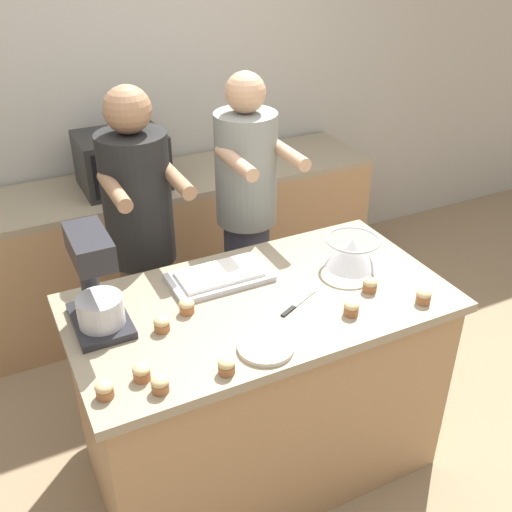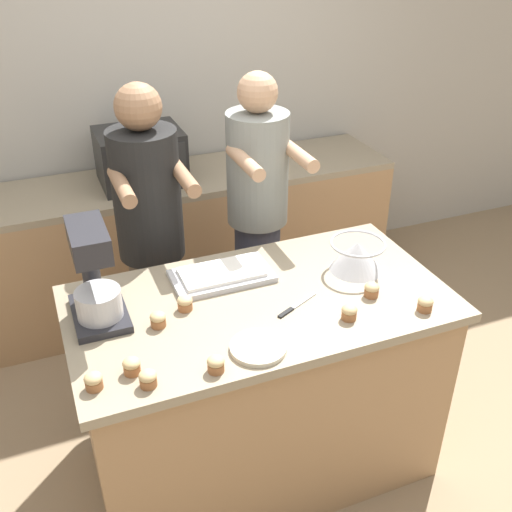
{
  "view_description": "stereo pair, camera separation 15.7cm",
  "coord_description": "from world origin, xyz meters",
  "px_view_note": "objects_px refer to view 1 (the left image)",
  "views": [
    {
      "loc": [
        -0.89,
        -1.76,
        2.3
      ],
      "look_at": [
        0.0,
        0.04,
        1.11
      ],
      "focal_mm": 42.0,
      "sensor_mm": 36.0,
      "label": 1
    },
    {
      "loc": [
        -0.75,
        -1.82,
        2.3
      ],
      "look_at": [
        0.0,
        0.04,
        1.11
      ],
      "focal_mm": 42.0,
      "sensor_mm": 36.0,
      "label": 2
    }
  ],
  "objects_px": {
    "cupcake_0": "(227,366)",
    "person_right": "(247,226)",
    "cupcake_2": "(370,285)",
    "cupcake_3": "(160,384)",
    "cupcake_1": "(142,372)",
    "baking_tray": "(219,276)",
    "stand_mixer": "(95,286)",
    "microwave_oven": "(122,160)",
    "cupcake_8": "(187,306)",
    "cupcake_6": "(424,296)",
    "cupcake_7": "(105,389)",
    "cupcake_4": "(162,324)",
    "small_plate": "(266,347)",
    "person_left": "(143,249)",
    "mixing_bowl": "(352,251)",
    "knife": "(296,305)",
    "cupcake_5": "(351,308)"
  },
  "relations": [
    {
      "from": "cupcake_1",
      "to": "cupcake_8",
      "type": "xyz_separation_m",
      "value": [
        0.27,
        0.29,
        0.0
      ]
    },
    {
      "from": "person_right",
      "to": "cupcake_3",
      "type": "distance_m",
      "value": 1.29
    },
    {
      "from": "cupcake_2",
      "to": "person_right",
      "type": "bearing_deg",
      "value": 100.47
    },
    {
      "from": "cupcake_0",
      "to": "person_right",
      "type": "bearing_deg",
      "value": 61.08
    },
    {
      "from": "small_plate",
      "to": "cupcake_2",
      "type": "height_order",
      "value": "cupcake_2"
    },
    {
      "from": "cupcake_3",
      "to": "cupcake_1",
      "type": "bearing_deg",
      "value": 114.21
    },
    {
      "from": "person_right",
      "to": "cupcake_1",
      "type": "distance_m",
      "value": 1.26
    },
    {
      "from": "mixing_bowl",
      "to": "cupcake_6",
      "type": "relative_size",
      "value": 3.94
    },
    {
      "from": "mixing_bowl",
      "to": "cupcake_4",
      "type": "relative_size",
      "value": 3.94
    },
    {
      "from": "baking_tray",
      "to": "mixing_bowl",
      "type": "bearing_deg",
      "value": -14.42
    },
    {
      "from": "cupcake_1",
      "to": "baking_tray",
      "type": "bearing_deg",
      "value": 43.36
    },
    {
      "from": "stand_mixer",
      "to": "microwave_oven",
      "type": "distance_m",
      "value": 1.42
    },
    {
      "from": "cupcake_6",
      "to": "cupcake_3",
      "type": "bearing_deg",
      "value": -179.14
    },
    {
      "from": "cupcake_0",
      "to": "cupcake_8",
      "type": "bearing_deg",
      "value": 89.59
    },
    {
      "from": "cupcake_2",
      "to": "cupcake_3",
      "type": "distance_m",
      "value": 0.97
    },
    {
      "from": "person_left",
      "to": "baking_tray",
      "type": "distance_m",
      "value": 0.53
    },
    {
      "from": "person_right",
      "to": "cupcake_1",
      "type": "relative_size",
      "value": 27.39
    },
    {
      "from": "cupcake_2",
      "to": "stand_mixer",
      "type": "bearing_deg",
      "value": 165.71
    },
    {
      "from": "mixing_bowl",
      "to": "small_plate",
      "type": "height_order",
      "value": "mixing_bowl"
    },
    {
      "from": "stand_mixer",
      "to": "microwave_oven",
      "type": "xyz_separation_m",
      "value": [
        0.46,
        1.34,
        -0.07
      ]
    },
    {
      "from": "microwave_oven",
      "to": "cupcake_7",
      "type": "relative_size",
      "value": 7.9
    },
    {
      "from": "small_plate",
      "to": "cupcake_1",
      "type": "height_order",
      "value": "cupcake_1"
    },
    {
      "from": "cupcake_1",
      "to": "stand_mixer",
      "type": "bearing_deg",
      "value": 97.63
    },
    {
      "from": "microwave_oven",
      "to": "cupcake_7",
      "type": "bearing_deg",
      "value": -107.4
    },
    {
      "from": "stand_mixer",
      "to": "cupcake_1",
      "type": "relative_size",
      "value": 6.5
    },
    {
      "from": "cupcake_0",
      "to": "cupcake_7",
      "type": "distance_m",
      "value": 0.4
    },
    {
      "from": "stand_mixer",
      "to": "cupcake_3",
      "type": "xyz_separation_m",
      "value": [
        0.09,
        -0.44,
        -0.14
      ]
    },
    {
      "from": "mixing_bowl",
      "to": "knife",
      "type": "height_order",
      "value": "mixing_bowl"
    },
    {
      "from": "baking_tray",
      "to": "cupcake_2",
      "type": "bearing_deg",
      "value": -34.04
    },
    {
      "from": "cupcake_2",
      "to": "cupcake_7",
      "type": "distance_m",
      "value": 1.13
    },
    {
      "from": "person_left",
      "to": "microwave_oven",
      "type": "relative_size",
      "value": 3.47
    },
    {
      "from": "small_plate",
      "to": "cupcake_5",
      "type": "relative_size",
      "value": 3.38
    },
    {
      "from": "cupcake_3",
      "to": "cupcake_4",
      "type": "bearing_deg",
      "value": 70.36
    },
    {
      "from": "person_right",
      "to": "cupcake_0",
      "type": "height_order",
      "value": "person_right"
    },
    {
      "from": "cupcake_6",
      "to": "cupcake_8",
      "type": "height_order",
      "value": "same"
    },
    {
      "from": "baking_tray",
      "to": "cupcake_3",
      "type": "bearing_deg",
      "value": -129.57
    },
    {
      "from": "baking_tray",
      "to": "microwave_oven",
      "type": "height_order",
      "value": "microwave_oven"
    },
    {
      "from": "cupcake_8",
      "to": "microwave_oven",
      "type": "bearing_deg",
      "value": 84.18
    },
    {
      "from": "cupcake_0",
      "to": "cupcake_3",
      "type": "bearing_deg",
      "value": 176.32
    },
    {
      "from": "microwave_oven",
      "to": "cupcake_1",
      "type": "bearing_deg",
      "value": -103.6
    },
    {
      "from": "cupcake_6",
      "to": "microwave_oven",
      "type": "bearing_deg",
      "value": 112.12
    },
    {
      "from": "baking_tray",
      "to": "cupcake_4",
      "type": "relative_size",
      "value": 6.95
    },
    {
      "from": "mixing_bowl",
      "to": "knife",
      "type": "bearing_deg",
      "value": -156.25
    },
    {
      "from": "person_right",
      "to": "cupcake_7",
      "type": "bearing_deg",
      "value": -135.05
    },
    {
      "from": "person_right",
      "to": "stand_mixer",
      "type": "relative_size",
      "value": 4.22
    },
    {
      "from": "cupcake_0",
      "to": "cupcake_2",
      "type": "xyz_separation_m",
      "value": [
        0.72,
        0.19,
        0.0
      ]
    },
    {
      "from": "cupcake_8",
      "to": "cupcake_3",
      "type": "bearing_deg",
      "value": -122.03
    },
    {
      "from": "person_left",
      "to": "cupcake_8",
      "type": "relative_size",
      "value": 27.43
    },
    {
      "from": "cupcake_7",
      "to": "cupcake_1",
      "type": "bearing_deg",
      "value": 11.96
    },
    {
      "from": "person_right",
      "to": "cupcake_5",
      "type": "height_order",
      "value": "person_right"
    }
  ]
}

